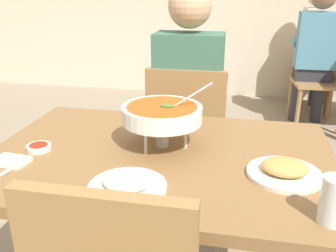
{
  "coord_description": "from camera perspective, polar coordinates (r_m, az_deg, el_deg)",
  "views": [
    {
      "loc": [
        0.27,
        -1.2,
        1.31
      ],
      "look_at": [
        0.0,
        0.15,
        0.77
      ],
      "focal_mm": 39.53,
      "sensor_mm": 36.0,
      "label": 1
    }
  ],
  "objects": [
    {
      "name": "appetizer_plate",
      "position": [
        1.26,
        17.51,
        -6.55
      ],
      "size": [
        0.24,
        0.24,
        0.06
      ],
      "color": "white",
      "rests_on": "dining_table_main"
    },
    {
      "name": "drink_glass",
      "position": [
        1.06,
        24.13,
        -10.77
      ],
      "size": [
        0.07,
        0.07,
        0.13
      ],
      "color": "silver",
      "rests_on": "dining_table_main"
    },
    {
      "name": "patron_bg_right",
      "position": [
        3.75,
        21.84,
        11.09
      ],
      "size": [
        0.4,
        0.45,
        1.31
      ],
      "color": "#2D2D38",
      "rests_on": "ground_plane"
    },
    {
      "name": "napkin_folded",
      "position": [
        1.4,
        -23.06,
        -4.98
      ],
      "size": [
        0.13,
        0.09,
        0.02
      ],
      "primitive_type": "cube",
      "rotation": [
        0.0,
        0.0,
        -0.11
      ],
      "color": "white",
      "rests_on": "dining_table_main"
    },
    {
      "name": "rice_plate",
      "position": [
        1.13,
        -6.29,
        -8.85
      ],
      "size": [
        0.24,
        0.24,
        0.06
      ],
      "color": "white",
      "rests_on": "dining_table_main"
    },
    {
      "name": "patron_bg_left",
      "position": [
        4.29,
        21.79,
        12.2
      ],
      "size": [
        0.45,
        0.4,
        1.31
      ],
      "color": "#2D2D38",
      "rests_on": "ground_plane"
    },
    {
      "name": "spoon_utensil",
      "position": [
        1.35,
        -23.12,
        -6.17
      ],
      "size": [
        0.05,
        0.17,
        0.01
      ],
      "primitive_type": "cube",
      "rotation": [
        0.0,
        0.0,
        -0.21
      ],
      "color": "silver",
      "rests_on": "dining_table_main"
    },
    {
      "name": "diner_main",
      "position": [
        2.05,
        3.28,
        5.26
      ],
      "size": [
        0.4,
        0.45,
        1.31
      ],
      "color": "#2D2D38",
      "rests_on": "ground_plane"
    },
    {
      "name": "chair_diner_main",
      "position": [
        2.1,
        3.02,
        -1.19
      ],
      "size": [
        0.44,
        0.44,
        0.9
      ],
      "color": "olive",
      "rests_on": "ground_plane"
    },
    {
      "name": "chair_bg_right",
      "position": [
        3.83,
        21.88,
        7.65
      ],
      "size": [
        0.47,
        0.47,
        0.9
      ],
      "color": "olive",
      "rests_on": "ground_plane"
    },
    {
      "name": "curry_bowl",
      "position": [
        1.38,
        -0.92,
        1.82
      ],
      "size": [
        0.33,
        0.3,
        0.26
      ],
      "color": "silver",
      "rests_on": "dining_table_main"
    },
    {
      "name": "sauce_dish",
      "position": [
        1.47,
        -19.29,
        -3.1
      ],
      "size": [
        0.09,
        0.09,
        0.02
      ],
      "color": "white",
      "rests_on": "dining_table_main"
    },
    {
      "name": "chair_bg_left",
      "position": [
        4.34,
        22.64,
        8.99
      ],
      "size": [
        0.49,
        0.49,
        0.9
      ],
      "color": "olive",
      "rests_on": "ground_plane"
    },
    {
      "name": "dining_table_main",
      "position": [
        1.41,
        -1.2,
        -8.03
      ],
      "size": [
        1.26,
        0.86,
        0.72
      ],
      "color": "brown",
      "rests_on": "ground_plane"
    }
  ]
}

